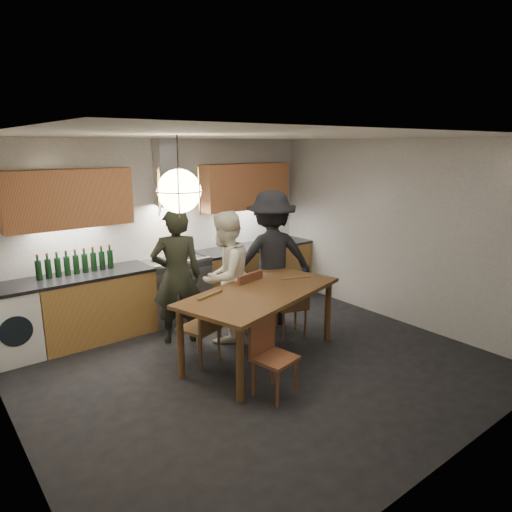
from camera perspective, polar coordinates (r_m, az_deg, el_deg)
ground at (r=5.48m, az=0.26°, el=-13.52°), size 5.00×5.00×0.00m
room_shell at (r=4.94m, az=0.28°, el=4.37°), size 5.02×4.52×2.61m
counter_run at (r=6.84m, az=-9.77°, el=-3.99°), size 5.00×0.62×0.90m
range_stove at (r=6.83m, az=-9.92°, el=-4.10°), size 0.90×0.60×0.92m
wall_fixtures at (r=6.65m, az=-10.93°, el=7.99°), size 4.30×0.54×1.10m
pendant_lamp at (r=4.26m, az=-9.58°, el=8.01°), size 0.43×0.43×0.70m
dining_table at (r=5.38m, az=0.59°, el=-5.33°), size 2.21×1.51×0.85m
chair_back_left at (r=5.36m, az=-6.48°, el=-8.34°), size 0.50×0.50×0.88m
chair_back_mid at (r=5.85m, az=-1.52°, el=-5.85°), size 0.51×0.51×0.96m
chair_back_right at (r=6.05m, az=4.58°, el=-5.76°), size 0.49×0.49×0.87m
chair_front at (r=4.73m, az=1.64°, el=-11.60°), size 0.45×0.45×0.85m
person_left at (r=5.90m, az=-9.87°, el=-2.53°), size 0.75×0.64×1.76m
person_mid at (r=5.91m, az=-3.88°, el=-2.61°), size 1.01×0.91×1.70m
person_right at (r=6.41m, az=1.91°, el=-0.33°), size 1.41×1.13×1.90m
mixing_bowl at (r=7.24m, az=-2.75°, el=1.16°), size 0.34×0.34×0.07m
stock_pot at (r=7.54m, az=1.07°, el=1.97°), size 0.27×0.27×0.14m
wine_bottles at (r=6.25m, az=-21.60°, el=-0.69°), size 0.97×0.08×0.31m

